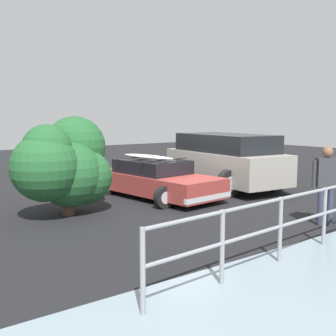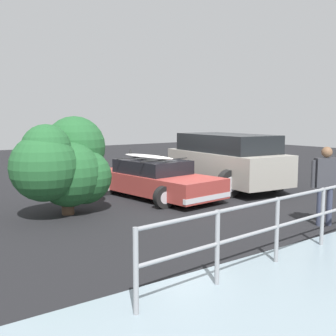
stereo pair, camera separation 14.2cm
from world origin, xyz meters
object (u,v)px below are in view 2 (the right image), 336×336
(bush_near_left, at_px, (64,164))
(suv_car, at_px, (226,160))
(sedan_car, at_px, (155,179))
(person_bystander, at_px, (326,179))

(bush_near_left, bearing_deg, suv_car, -176.30)
(bush_near_left, bearing_deg, sedan_car, -170.34)
(sedan_car, distance_m, suv_car, 2.85)
(person_bystander, xyz_separation_m, bush_near_left, (4.24, -4.49, 0.21))
(suv_car, bearing_deg, person_bystander, 70.92)
(bush_near_left, bearing_deg, person_bystander, 133.31)
(sedan_car, height_order, bush_near_left, bush_near_left)
(suv_car, xyz_separation_m, bush_near_left, (5.92, 0.38, 0.31))
(sedan_car, bearing_deg, suv_car, 177.05)
(sedan_car, relative_size, suv_car, 0.94)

